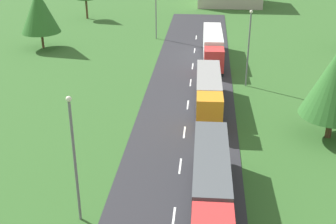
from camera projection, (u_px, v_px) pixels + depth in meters
name	position (u px, v px, depth m)	size (l,w,h in m)	color
truck_second	(211.00, 182.00, 30.75)	(2.63, 13.01, 3.58)	red
truck_third	(209.00, 91.00, 46.05)	(2.74, 12.34, 3.51)	orange
truck_fourth	(213.00, 45.00, 61.15)	(2.80, 13.69, 3.68)	red
lamppost_second	(74.00, 155.00, 28.40)	(0.36, 0.36, 9.06)	slate
lamppost_third	(249.00, 45.00, 51.18)	(0.36, 0.36, 8.97)	slate
lamppost_fourth	(156.00, 11.00, 70.50)	(0.36, 0.36, 7.82)	slate
tree_pine	(39.00, 11.00, 65.15)	(5.75, 5.75, 8.75)	#513823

